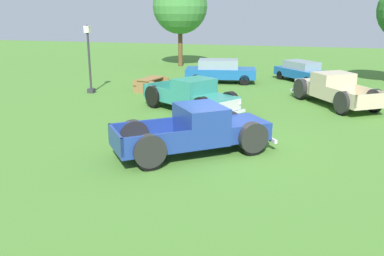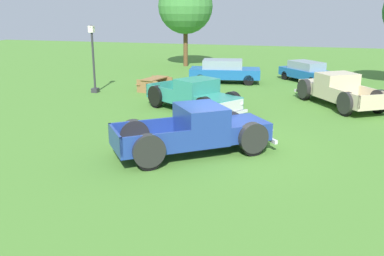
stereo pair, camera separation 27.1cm
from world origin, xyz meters
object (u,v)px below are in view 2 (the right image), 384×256
at_px(sedan_distant_a, 224,71).
at_px(lamp_post_near, 93,57).
at_px(picnic_table, 155,83).
at_px(pickup_truck_behind_left, 335,90).
at_px(oak_tree_west, 185,6).
at_px(pickup_truck_foreground, 203,130).
at_px(pickup_truck_behind_right, 198,97).
at_px(sedan_distant_b, 307,71).

relative_size(sedan_distant_a, lamp_post_near, 1.22).
height_order(lamp_post_near, picnic_table, lamp_post_near).
bearing_deg(pickup_truck_behind_left, lamp_post_near, -178.65).
bearing_deg(picnic_table, oak_tree_west, 96.45).
bearing_deg(sedan_distant_a, picnic_table, -131.44).
relative_size(pickup_truck_foreground, pickup_truck_behind_right, 1.02).
bearing_deg(picnic_table, pickup_truck_foreground, -61.64).
relative_size(lamp_post_near, picnic_table, 1.83).
bearing_deg(oak_tree_west, pickup_truck_foreground, -72.43).
relative_size(pickup_truck_foreground, sedan_distant_b, 1.33).
distance_m(sedan_distant_a, sedan_distant_b, 5.42).
relative_size(sedan_distant_b, picnic_table, 1.95).
xyz_separation_m(sedan_distant_a, oak_tree_west, (-4.57, 6.91, 3.96)).
distance_m(sedan_distant_b, picnic_table, 10.13).
relative_size(sedan_distant_b, oak_tree_west, 0.59).
distance_m(sedan_distant_a, picnic_table, 5.09).
height_order(pickup_truck_behind_right, lamp_post_near, lamp_post_near).
xyz_separation_m(pickup_truck_behind_right, lamp_post_near, (-6.88, 3.09, 1.25)).
relative_size(pickup_truck_foreground, picnic_table, 2.60).
bearing_deg(sedan_distant_a, sedan_distant_b, 18.11).
distance_m(pickup_truck_foreground, oak_tree_west, 21.85).
height_order(sedan_distant_b, picnic_table, sedan_distant_b).
distance_m(pickup_truck_behind_right, picnic_table, 5.75).
xyz_separation_m(pickup_truck_behind_left, lamp_post_near, (-13.12, -0.31, 1.23)).
height_order(pickup_truck_behind_right, sedan_distant_a, pickup_truck_behind_right).
relative_size(pickup_truck_behind_left, pickup_truck_behind_right, 1.03).
bearing_deg(picnic_table, pickup_truck_behind_left, -5.70).
height_order(sedan_distant_b, lamp_post_near, lamp_post_near).
height_order(pickup_truck_behind_right, oak_tree_west, oak_tree_west).
height_order(pickup_truck_foreground, lamp_post_near, lamp_post_near).
relative_size(lamp_post_near, oak_tree_west, 0.55).
xyz_separation_m(sedan_distant_b, lamp_post_near, (-11.68, -6.80, 1.30)).
distance_m(pickup_truck_behind_left, lamp_post_near, 13.18).
height_order(sedan_distant_b, oak_tree_west, oak_tree_west).
relative_size(pickup_truck_behind_left, sedan_distant_a, 1.17).
relative_size(pickup_truck_behind_right, sedan_distant_a, 1.14).
distance_m(pickup_truck_foreground, sedan_distant_b, 15.60).
relative_size(sedan_distant_b, lamp_post_near, 1.07).
bearing_deg(pickup_truck_foreground, oak_tree_west, 107.57).
bearing_deg(lamp_post_near, sedan_distant_b, 30.20).
height_order(picnic_table, oak_tree_west, oak_tree_west).
bearing_deg(pickup_truck_behind_right, lamp_post_near, 155.84).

